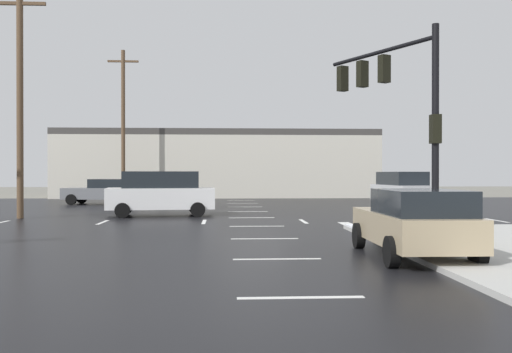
# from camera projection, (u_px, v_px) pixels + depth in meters

# --- Properties ---
(ground_plane) EXTENTS (120.00, 120.00, 0.00)m
(ground_plane) POSITION_uv_depth(u_px,v_px,m) (254.00, 222.00, 22.87)
(ground_plane) COLOR slate
(road_asphalt) EXTENTS (44.00, 44.00, 0.02)m
(road_asphalt) POSITION_uv_depth(u_px,v_px,m) (254.00, 222.00, 22.87)
(road_asphalt) COLOR black
(road_asphalt) RESTS_ON ground_plane
(snow_strip_curbside) EXTENTS (4.00, 1.60, 0.06)m
(snow_strip_curbside) POSITION_uv_depth(u_px,v_px,m) (409.00, 227.00, 19.15)
(snow_strip_curbside) COLOR white
(snow_strip_curbside) RESTS_ON sidewalk_corner
(lane_markings) EXTENTS (36.15, 36.15, 0.01)m
(lane_markings) POSITION_uv_depth(u_px,v_px,m) (288.00, 225.00, 21.56)
(lane_markings) COLOR silver
(lane_markings) RESTS_ON road_asphalt
(traffic_signal_mast) EXTENTS (2.46, 4.89, 6.47)m
(traffic_signal_mast) POSITION_uv_depth(u_px,v_px,m) (398.00, 96.00, 19.13)
(traffic_signal_mast) COLOR black
(traffic_signal_mast) RESTS_ON sidewalk_corner
(fire_hydrant) EXTENTS (0.48, 0.26, 0.79)m
(fire_hydrant) POSITION_uv_depth(u_px,v_px,m) (468.00, 228.00, 14.89)
(fire_hydrant) COLOR gold
(fire_hydrant) RESTS_ON sidewalk_corner
(strip_building_background) EXTENTS (25.64, 8.00, 5.43)m
(strip_building_background) POSITION_uv_depth(u_px,v_px,m) (218.00, 164.00, 47.68)
(strip_building_background) COLOR beige
(strip_building_background) RESTS_ON ground_plane
(sedan_tan) EXTENTS (2.07, 4.56, 1.58)m
(sedan_tan) POSITION_uv_depth(u_px,v_px,m) (414.00, 222.00, 13.08)
(sedan_tan) COLOR tan
(sedan_tan) RESTS_ON road_asphalt
(suv_white) EXTENTS (4.98, 2.57, 2.03)m
(suv_white) POSITION_uv_depth(u_px,v_px,m) (160.00, 192.00, 25.94)
(suv_white) COLOR white
(suv_white) RESTS_ON road_asphalt
(sedan_grey) EXTENTS (4.68, 2.42, 1.58)m
(sedan_grey) POSITION_uv_depth(u_px,v_px,m) (103.00, 191.00, 35.73)
(sedan_grey) COLOR slate
(sedan_grey) RESTS_ON road_asphalt
(suv_silver) EXTENTS (2.57, 4.98, 2.03)m
(suv_silver) POSITION_uv_depth(u_px,v_px,m) (402.00, 189.00, 32.56)
(suv_silver) COLOR #B7BABF
(suv_silver) RESTS_ON road_asphalt
(utility_pole_far) EXTENTS (2.20, 0.28, 10.08)m
(utility_pole_far) POSITION_uv_depth(u_px,v_px,m) (20.00, 97.00, 24.52)
(utility_pole_far) COLOR brown
(utility_pole_far) RESTS_ON ground_plane
(utility_pole_distant) EXTENTS (2.20, 0.28, 10.84)m
(utility_pole_distant) POSITION_uv_depth(u_px,v_px,m) (123.00, 122.00, 41.06)
(utility_pole_distant) COLOR brown
(utility_pole_distant) RESTS_ON ground_plane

